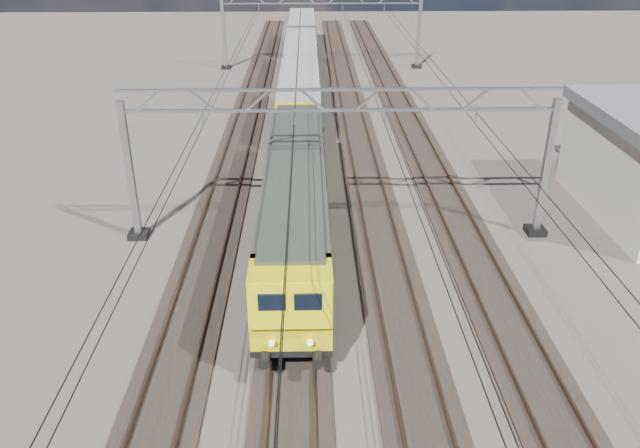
{
  "coord_description": "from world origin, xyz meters",
  "views": [
    {
      "loc": [
        -1.4,
        -22.48,
        13.83
      ],
      "look_at": [
        -0.95,
        0.41,
        2.4
      ],
      "focal_mm": 35.0,
      "sensor_mm": 36.0,
      "label": 1
    }
  ],
  "objects_px": {
    "locomotive": "(296,195)",
    "hopper_wagon_third": "(302,29)",
    "catenary_gantry_far": "(322,28)",
    "hopper_wagon_lead": "(299,95)",
    "catenary_gantry_mid": "(339,159)",
    "hopper_wagon_mid": "(301,55)"
  },
  "relations": [
    {
      "from": "locomotive",
      "to": "hopper_wagon_third",
      "type": "xyz_separation_m",
      "value": [
        -0.0,
        46.1,
        -0.09
      ]
    },
    {
      "from": "catenary_gantry_mid",
      "to": "catenary_gantry_far",
      "type": "distance_m",
      "value": 36.0
    },
    {
      "from": "catenary_gantry_far",
      "to": "hopper_wagon_lead",
      "type": "height_order",
      "value": "catenary_gantry_far"
    },
    {
      "from": "catenary_gantry_far",
      "to": "locomotive",
      "type": "height_order",
      "value": "catenary_gantry_far"
    },
    {
      "from": "locomotive",
      "to": "hopper_wagon_lead",
      "type": "distance_m",
      "value": 17.7
    },
    {
      "from": "locomotive",
      "to": "catenary_gantry_far",
      "type": "bearing_deg",
      "value": 86.86
    },
    {
      "from": "catenary_gantry_mid",
      "to": "catenary_gantry_far",
      "type": "relative_size",
      "value": 1.0
    },
    {
      "from": "hopper_wagon_lead",
      "to": "hopper_wagon_mid",
      "type": "relative_size",
      "value": 1.0
    },
    {
      "from": "catenary_gantry_far",
      "to": "hopper_wagon_lead",
      "type": "relative_size",
      "value": 1.53
    },
    {
      "from": "locomotive",
      "to": "hopper_wagon_third",
      "type": "relative_size",
      "value": 1.62
    },
    {
      "from": "catenary_gantry_far",
      "to": "hopper_wagon_third",
      "type": "height_order",
      "value": "catenary_gantry_far"
    },
    {
      "from": "catenary_gantry_far",
      "to": "hopper_wagon_lead",
      "type": "distance_m",
      "value": 18.91
    },
    {
      "from": "catenary_gantry_mid",
      "to": "hopper_wagon_mid",
      "type": "height_order",
      "value": "catenary_gantry_mid"
    },
    {
      "from": "catenary_gantry_far",
      "to": "hopper_wagon_mid",
      "type": "height_order",
      "value": "catenary_gantry_far"
    },
    {
      "from": "catenary_gantry_far",
      "to": "hopper_wagon_third",
      "type": "distance_m",
      "value": 10.01
    },
    {
      "from": "catenary_gantry_mid",
      "to": "hopper_wagon_third",
      "type": "xyz_separation_m",
      "value": [
        -2.0,
        45.67,
        -1.67
      ]
    },
    {
      "from": "hopper_wagon_lead",
      "to": "hopper_wagon_mid",
      "type": "distance_m",
      "value": 14.2
    },
    {
      "from": "catenary_gantry_far",
      "to": "locomotive",
      "type": "relative_size",
      "value": 0.94
    },
    {
      "from": "hopper_wagon_lead",
      "to": "hopper_wagon_third",
      "type": "bearing_deg",
      "value": 90.0
    },
    {
      "from": "catenary_gantry_mid",
      "to": "hopper_wagon_lead",
      "type": "height_order",
      "value": "catenary_gantry_mid"
    },
    {
      "from": "hopper_wagon_lead",
      "to": "hopper_wagon_mid",
      "type": "bearing_deg",
      "value": 90.0
    },
    {
      "from": "hopper_wagon_lead",
      "to": "hopper_wagon_third",
      "type": "xyz_separation_m",
      "value": [
        0.0,
        28.4,
        0.0
      ]
    }
  ]
}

